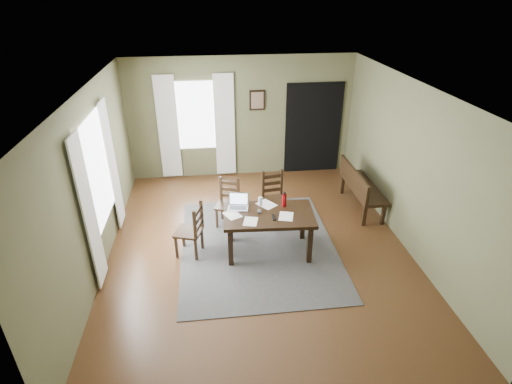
{
  "coord_description": "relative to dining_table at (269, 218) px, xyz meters",
  "views": [
    {
      "loc": [
        -0.72,
        -5.6,
        4.04
      ],
      "look_at": [
        0.0,
        0.3,
        0.9
      ],
      "focal_mm": 28.0,
      "sensor_mm": 36.0,
      "label": 1
    }
  ],
  "objects": [
    {
      "name": "dining_table",
      "position": [
        0.0,
        0.0,
        0.0
      ],
      "size": [
        1.5,
        0.96,
        0.72
      ],
      "rotation": [
        0.0,
        0.0,
        -0.06
      ],
      "color": "black",
      "rests_on": "rug"
    },
    {
      "name": "window_left",
      "position": [
        -2.62,
        0.35,
        0.8
      ],
      "size": [
        0.01,
        1.3,
        1.7
      ],
      "color": "white",
      "rests_on": "ground"
    },
    {
      "name": "window_back",
      "position": [
        -1.15,
        3.12,
        0.8
      ],
      "size": [
        1.0,
        0.01,
        1.5
      ],
      "color": "white",
      "rests_on": "ground"
    },
    {
      "name": "room_shell",
      "position": [
        -0.15,
        0.15,
        1.16
      ],
      "size": [
        5.02,
        6.02,
        2.71
      ],
      "color": "brown",
      "rests_on": "ground"
    },
    {
      "name": "paper_e",
      "position": [
        -0.32,
        -0.21,
        0.09
      ],
      "size": [
        0.27,
        0.32,
        0.0
      ],
      "primitive_type": "cube",
      "rotation": [
        0.0,
        0.0,
        -0.25
      ],
      "color": "white",
      "rests_on": "dining_table"
    },
    {
      "name": "tv_remote",
      "position": [
        0.06,
        -0.14,
        0.1
      ],
      "size": [
        0.05,
        0.18,
        0.02
      ],
      "primitive_type": "cube",
      "rotation": [
        0.0,
        0.0,
        -0.01
      ],
      "color": "black",
      "rests_on": "dining_table"
    },
    {
      "name": "computer_mouse",
      "position": [
        -0.15,
        0.06,
        0.11
      ],
      "size": [
        0.06,
        0.1,
        0.03
      ],
      "primitive_type": "cube",
      "rotation": [
        0.0,
        0.0,
        -0.07
      ],
      "color": "#3F3F42",
      "rests_on": "dining_table"
    },
    {
      "name": "chair_end",
      "position": [
        -1.26,
        0.07,
        -0.19
      ],
      "size": [
        0.51,
        0.51,
        0.93
      ],
      "rotation": [
        0.0,
        0.0,
        -1.88
      ],
      "color": "black",
      "rests_on": "rug"
    },
    {
      "name": "water_bottle",
      "position": [
        0.28,
        0.21,
        0.21
      ],
      "size": [
        0.1,
        0.1,
        0.26
      ],
      "rotation": [
        0.0,
        0.0,
        0.37
      ],
      "color": "#9A0B0F",
      "rests_on": "dining_table"
    },
    {
      "name": "bench",
      "position": [
        1.99,
        1.23,
        -0.14
      ],
      "size": [
        0.49,
        1.51,
        0.85
      ],
      "rotation": [
        0.0,
        0.0,
        1.57
      ],
      "color": "black",
      "rests_on": "ground"
    },
    {
      "name": "paper_c",
      "position": [
        0.0,
        0.3,
        0.09
      ],
      "size": [
        0.37,
        0.39,
        0.0
      ],
      "primitive_type": "cube",
      "rotation": [
        0.0,
        0.0,
        0.65
      ],
      "color": "white",
      "rests_on": "dining_table"
    },
    {
      "name": "framed_picture",
      "position": [
        0.2,
        3.12,
        1.1
      ],
      "size": [
        0.34,
        0.03,
        0.44
      ],
      "color": "black",
      "rests_on": "ground"
    },
    {
      "name": "laptop",
      "position": [
        -0.47,
        0.28,
        0.15
      ],
      "size": [
        0.37,
        0.32,
        0.23
      ],
      "rotation": [
        0.0,
        0.0,
        -0.19
      ],
      "color": "#B7B7BC",
      "rests_on": "dining_table"
    },
    {
      "name": "doorway_back",
      "position": [
        1.5,
        3.12,
        0.4
      ],
      "size": [
        1.3,
        0.03,
        2.1
      ],
      "color": "black",
      "rests_on": "ground"
    },
    {
      "name": "chair_back_right",
      "position": [
        0.26,
        0.99,
        -0.17
      ],
      "size": [
        0.48,
        0.48,
        0.96
      ],
      "rotation": [
        0.0,
        0.0,
        0.16
      ],
      "color": "black",
      "rests_on": "rug"
    },
    {
      "name": "curtain_back_right",
      "position": [
        -0.53,
        3.09,
        0.55
      ],
      "size": [
        0.44,
        0.03,
        2.3
      ],
      "color": "silver",
      "rests_on": "ground"
    },
    {
      "name": "ground",
      "position": [
        -0.15,
        0.15,
        -0.65
      ],
      "size": [
        5.0,
        6.0,
        0.01
      ],
      "color": "#492C16"
    },
    {
      "name": "curtain_back_left",
      "position": [
        -1.77,
        3.09,
        0.55
      ],
      "size": [
        0.44,
        0.03,
        2.3
      ],
      "color": "silver",
      "rests_on": "ground"
    },
    {
      "name": "drinking_glass",
      "position": [
        -0.1,
        0.28,
        0.16
      ],
      "size": [
        0.09,
        0.09,
        0.15
      ],
      "primitive_type": "cylinder",
      "rotation": [
        0.0,
        0.0,
        -0.42
      ],
      "color": "silver",
      "rests_on": "dining_table"
    },
    {
      "name": "chair_back_left",
      "position": [
        -0.61,
        0.96,
        -0.21
      ],
      "size": [
        0.49,
        0.49,
        0.88
      ],
      "rotation": [
        0.0,
        0.0,
        -0.35
      ],
      "color": "black",
      "rests_on": "rug"
    },
    {
      "name": "curtain_left_near",
      "position": [
        -2.59,
        -0.47,
        0.55
      ],
      "size": [
        0.03,
        0.48,
        2.3
      ],
      "color": "silver",
      "rests_on": "ground"
    },
    {
      "name": "paper_b",
      "position": [
        0.26,
        -0.12,
        0.09
      ],
      "size": [
        0.29,
        0.33,
        0.0
      ],
      "primitive_type": "cube",
      "rotation": [
        0.0,
        0.0,
        -0.27
      ],
      "color": "white",
      "rests_on": "dining_table"
    },
    {
      "name": "curtain_left_far",
      "position": [
        -2.59,
        1.17,
        0.55
      ],
      "size": [
        0.03,
        0.48,
        2.3
      ],
      "color": "silver",
      "rests_on": "ground"
    },
    {
      "name": "rug",
      "position": [
        -0.15,
        0.15,
        -0.64
      ],
      "size": [
        2.6,
        3.2,
        0.01
      ],
      "color": "#3E3E3E",
      "rests_on": "ground"
    },
    {
      "name": "paper_a",
      "position": [
        -0.59,
        0.03,
        0.09
      ],
      "size": [
        0.32,
        0.35,
        0.0
      ],
      "primitive_type": "cube",
      "rotation": [
        0.0,
        0.0,
        0.47
      ],
      "color": "white",
      "rests_on": "dining_table"
    }
  ]
}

